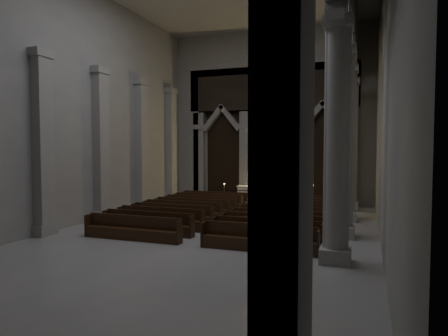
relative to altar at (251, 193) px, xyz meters
The scene contains 11 objects.
room 12.70m from the altar, 84.01° to the right, with size 24.00×24.10×12.00m.
sanctuary_wall 6.15m from the altar, 41.12° to the left, with size 14.00×0.77×12.00m.
right_arcade 13.44m from the altar, 54.42° to the right, with size 1.00×24.00×12.00m.
left_pilasters 9.61m from the altar, 128.60° to the right, with size 0.60×13.00×8.03m.
sanctuary_step 1.25m from the altar, ahead, with size 8.50×2.60×0.15m, color #9D9A92.
altar is the anchor object (origin of this frame).
altar_rail 1.71m from the altar, 49.50° to the right, with size 5.14×0.09×1.01m.
candle_stand_left 2.11m from the altar, 134.00° to the right, with size 0.24×0.24×1.40m.
candle_stand_right 4.44m from the altar, 10.35° to the right, with size 0.24×0.24×1.44m.
pews 7.78m from the altar, 81.81° to the right, with size 9.84×10.05×0.99m.
worshipper 4.18m from the altar, 73.96° to the right, with size 0.40×0.27×1.11m, color black.
Camera 1 is at (6.42, -16.10, 3.85)m, focal length 32.00 mm.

